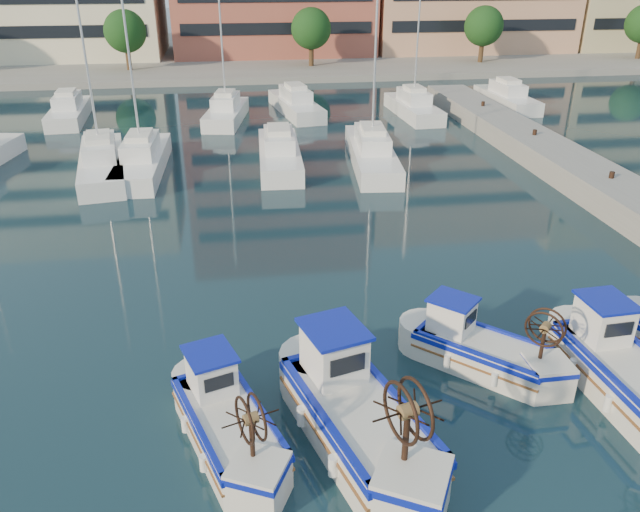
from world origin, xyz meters
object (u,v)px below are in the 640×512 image
at_px(fishing_boat_b, 355,411).
at_px(fishing_boat_d, 621,367).
at_px(fishing_boat_a, 226,419).
at_px(fishing_boat_c, 479,347).

relative_size(fishing_boat_b, fishing_boat_d, 1.14).
bearing_deg(fishing_boat_a, fishing_boat_c, -2.62).
bearing_deg(fishing_boat_a, fishing_boat_d, -16.31).
xyz_separation_m(fishing_boat_a, fishing_boat_d, (10.31, 0.50, 0.08)).
relative_size(fishing_boat_c, fishing_boat_d, 0.82).
height_order(fishing_boat_a, fishing_boat_c, fishing_boat_a).
relative_size(fishing_boat_b, fishing_boat_c, 1.39).
relative_size(fishing_boat_a, fishing_boat_d, 0.91).
xyz_separation_m(fishing_boat_c, fishing_boat_d, (3.28, -1.58, 0.11)).
bearing_deg(fishing_boat_c, fishing_boat_d, -71.09).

